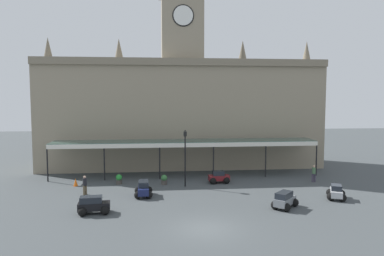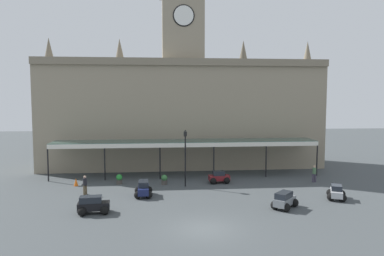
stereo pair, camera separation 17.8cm
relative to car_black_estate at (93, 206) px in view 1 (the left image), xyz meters
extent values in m
plane|color=#414649|center=(7.64, -3.80, -0.56)|extent=(140.00, 140.00, 0.00)
cube|color=gray|center=(7.64, 17.63, 5.80)|extent=(33.13, 6.89, 12.72)
cube|color=gray|center=(7.64, 14.04, 11.76)|extent=(33.13, 0.30, 0.80)
cube|color=gray|center=(7.64, 17.63, 16.07)|extent=(4.80, 4.80, 7.83)
cylinder|color=white|center=(7.64, 15.17, 17.01)|extent=(2.20, 0.12, 2.20)
cylinder|color=black|center=(7.64, 15.21, 17.01)|extent=(2.46, 0.06, 2.46)
cone|color=#6E6554|center=(-7.93, 17.63, 13.46)|extent=(1.10, 1.10, 2.60)
cone|color=#6E6554|center=(0.18, 17.63, 13.46)|extent=(1.10, 1.10, 2.60)
cone|color=#6E6554|center=(15.09, 17.63, 13.46)|extent=(1.10, 1.10, 2.60)
cone|color=#6E6554|center=(23.20, 17.63, 13.46)|extent=(1.10, 1.10, 2.60)
cube|color=#38564C|center=(7.64, 11.99, 3.14)|extent=(27.87, 3.20, 0.16)
cube|color=silver|center=(7.64, 10.39, 2.94)|extent=(27.87, 0.12, 0.44)
cylinder|color=black|center=(-6.30, 10.54, 1.25)|extent=(0.14, 0.14, 3.63)
cylinder|color=black|center=(-0.72, 10.54, 1.25)|extent=(0.14, 0.14, 3.63)
cylinder|color=black|center=(4.85, 10.54, 1.25)|extent=(0.14, 0.14, 3.63)
cylinder|color=black|center=(10.42, 10.54, 1.25)|extent=(0.14, 0.14, 3.63)
cylinder|color=black|center=(16.00, 10.54, 1.25)|extent=(0.14, 0.14, 3.63)
cylinder|color=black|center=(21.57, 10.54, 1.25)|extent=(0.14, 0.14, 3.63)
cube|color=black|center=(0.04, 0.00, -0.02)|extent=(2.32, 1.10, 0.55)
cube|color=#1E232B|center=(-0.16, -0.01, 0.48)|extent=(1.62, 0.97, 0.45)
sphere|color=black|center=(0.77, 0.52, -0.24)|extent=(0.64, 0.64, 0.64)
sphere|color=black|center=(0.85, -0.37, -0.24)|extent=(0.64, 0.64, 0.64)
sphere|color=black|center=(-0.77, 0.38, -0.24)|extent=(0.64, 0.64, 0.64)
sphere|color=black|center=(-0.69, -0.52, -0.24)|extent=(0.64, 0.64, 0.64)
cube|color=#19214C|center=(3.42, 4.25, -0.02)|extent=(0.98, 2.28, 0.55)
cube|color=#1E232B|center=(3.41, 4.45, 0.48)|extent=(0.88, 1.58, 0.45)
sphere|color=black|center=(3.89, 3.49, -0.24)|extent=(0.64, 0.64, 0.64)
sphere|color=black|center=(2.99, 3.46, -0.24)|extent=(0.64, 0.64, 0.64)
sphere|color=black|center=(3.84, 5.04, -0.24)|extent=(0.64, 0.64, 0.64)
sphere|color=black|center=(2.94, 5.01, -0.24)|extent=(0.64, 0.64, 0.64)
cube|color=maroon|center=(10.61, 8.29, -0.04)|extent=(2.09, 0.97, 0.50)
cube|color=#1E232B|center=(10.56, 8.29, 0.42)|extent=(1.13, 0.85, 0.42)
sphere|color=black|center=(11.27, 8.76, -0.24)|extent=(0.64, 0.64, 0.64)
sphere|color=black|center=(11.30, 7.88, -0.24)|extent=(0.64, 0.64, 0.64)
sphere|color=black|center=(9.92, 8.70, -0.24)|extent=(0.64, 0.64, 0.64)
sphere|color=black|center=(9.96, 7.83, -0.24)|extent=(0.64, 0.64, 0.64)
cube|color=#B2B5BA|center=(19.31, 1.88, -0.04)|extent=(1.64, 2.23, 0.50)
cube|color=#1E232B|center=(19.29, 1.83, 0.42)|extent=(1.18, 1.33, 0.42)
sphere|color=black|center=(19.19, 2.67, -0.24)|extent=(0.64, 0.64, 0.64)
sphere|color=black|center=(19.99, 2.31, -0.24)|extent=(0.64, 0.64, 0.64)
sphere|color=black|center=(18.64, 1.44, -0.24)|extent=(0.64, 0.64, 0.64)
sphere|color=black|center=(19.44, 1.08, -0.24)|extent=(0.64, 0.64, 0.64)
cube|color=slate|center=(14.24, -0.04, -0.02)|extent=(2.20, 2.25, 0.55)
cube|color=#1E232B|center=(14.10, -0.19, 0.48)|extent=(1.67, 1.70, 0.45)
sphere|color=black|center=(14.44, 0.83, -0.24)|extent=(0.64, 0.64, 0.64)
sphere|color=black|center=(15.10, 0.21, -0.24)|extent=(0.64, 0.64, 0.64)
sphere|color=black|center=(13.38, -0.30, -0.24)|extent=(0.64, 0.64, 0.64)
sphere|color=black|center=(14.04, -0.92, -0.24)|extent=(0.64, 0.64, 0.64)
cylinder|color=#3F384C|center=(20.18, 7.80, -0.15)|extent=(0.17, 0.17, 0.82)
cylinder|color=#3F384C|center=(19.96, 7.82, -0.15)|extent=(0.17, 0.17, 0.82)
cylinder|color=#4C724C|center=(20.07, 7.81, 0.57)|extent=(0.34, 0.34, 0.62)
sphere|color=tan|center=(20.07, 7.81, 0.99)|extent=(0.23, 0.23, 0.23)
cylinder|color=brown|center=(-1.55, 5.25, -0.15)|extent=(0.17, 0.17, 0.82)
cylinder|color=brown|center=(-1.68, 5.08, -0.15)|extent=(0.17, 0.17, 0.82)
cylinder|color=black|center=(-1.62, 5.17, 0.57)|extent=(0.34, 0.34, 0.62)
sphere|color=tan|center=(-1.62, 5.17, 0.99)|extent=(0.23, 0.23, 0.23)
cylinder|color=black|center=(7.21, 7.24, 1.82)|extent=(0.13, 0.13, 4.78)
cube|color=black|center=(7.21, 7.24, 4.43)|extent=(0.30, 0.30, 0.44)
sphere|color=black|center=(7.21, 7.24, 4.71)|extent=(0.14, 0.14, 0.14)
cone|color=orange|center=(-3.11, 8.36, -0.19)|extent=(0.40, 0.40, 0.75)
cylinder|color=#47423D|center=(5.25, 8.16, -0.35)|extent=(0.56, 0.56, 0.42)
sphere|color=#376F3A|center=(5.25, 8.16, 0.10)|extent=(0.60, 0.60, 0.60)
cylinder|color=#47423D|center=(0.90, 8.73, -0.35)|extent=(0.56, 0.56, 0.42)
sphere|color=#278932|center=(0.90, 8.73, 0.10)|extent=(0.60, 0.60, 0.60)
camera|label=1|loc=(4.65, -25.66, 7.78)|focal=33.32mm
camera|label=2|loc=(4.82, -25.68, 7.78)|focal=33.32mm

